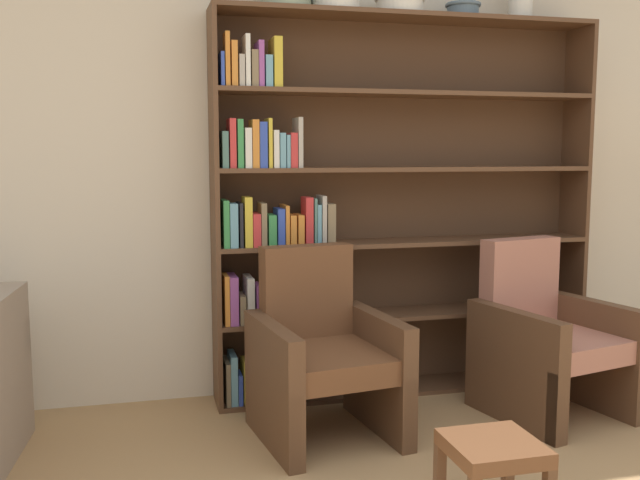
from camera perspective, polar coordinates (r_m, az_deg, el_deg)
The scene contains 8 objects.
wall_back at distance 4.24m, azimuth 2.82°, elevation 6.63°, with size 12.00×0.06×2.75m.
bookshelf at distance 4.11m, azimuth 3.94°, elevation 2.26°, with size 2.23×0.30×2.17m.
bowl_copper at distance 4.09m, azimuth 1.21°, elevation 18.63°, with size 0.29×0.29×0.10m.
bowl_stoneware at distance 4.20m, azimuth 6.39°, elevation 18.19°, with size 0.28×0.28×0.09m.
bowl_olive at distance 4.35m, azimuth 11.36°, elevation 17.65°, with size 0.20×0.20×0.08m.
armchair_leather at distance 3.59m, azimuth 0.19°, elevation -9.28°, with size 0.73×0.76×0.93m.
armchair_cushioned at distance 4.08m, azimuth 17.67°, elevation -7.63°, with size 0.78×0.81×0.93m.
footstool at distance 2.90m, azimuth 13.68°, elevation -16.45°, with size 0.34×0.34×0.32m.
Camera 1 is at (-1.24, -1.69, 1.41)m, focal length 40.00 mm.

